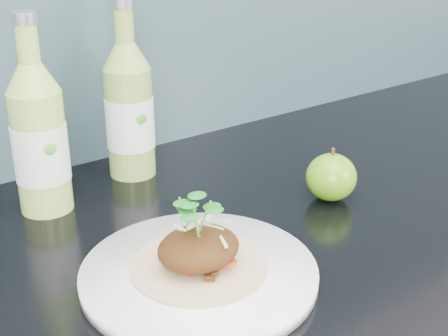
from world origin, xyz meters
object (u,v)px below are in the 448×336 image
(cider_bottle_left, at_px, (39,139))
(cider_bottle_right, at_px, (129,111))
(dinner_plate, at_px, (199,274))
(green_apple, at_px, (331,177))

(cider_bottle_left, relative_size, cider_bottle_right, 1.00)
(dinner_plate, bearing_deg, cider_bottle_right, 74.67)
(dinner_plate, bearing_deg, cider_bottle_left, 104.43)
(dinner_plate, distance_m, cider_bottle_left, 0.30)
(cider_bottle_left, distance_m, cider_bottle_right, 0.16)
(cider_bottle_right, bearing_deg, cider_bottle_left, -178.32)
(green_apple, distance_m, cider_bottle_left, 0.42)
(dinner_plate, height_order, cider_bottle_left, cider_bottle_left)
(green_apple, distance_m, cider_bottle_right, 0.32)
(cider_bottle_right, bearing_deg, dinner_plate, -116.97)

